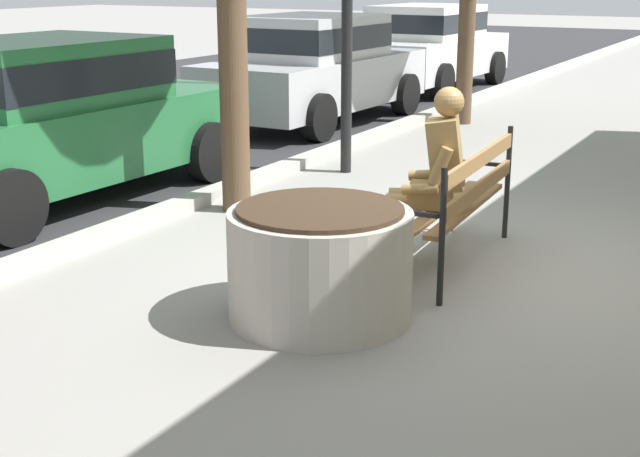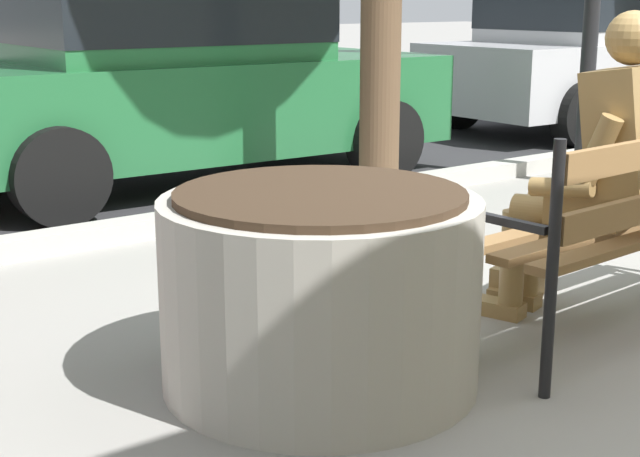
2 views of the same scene
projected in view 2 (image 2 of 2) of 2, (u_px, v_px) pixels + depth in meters
street_surface at (33, 135)px, 9.79m from camera, size 60.00×9.00×0.01m
curb_stone at (281, 205)px, 6.23m from camera, size 60.00×0.20×0.12m
bronze_statue_seated at (587, 177)px, 3.98m from camera, size 0.62×0.88×1.37m
concrete_planter at (320, 289)px, 3.42m from camera, size 1.19×1.19×0.74m
parked_car_green at (177, 75)px, 7.12m from camera, size 4.15×2.03×1.56m
parked_car_silver at (597, 52)px, 10.19m from camera, size 4.15×2.03×1.56m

